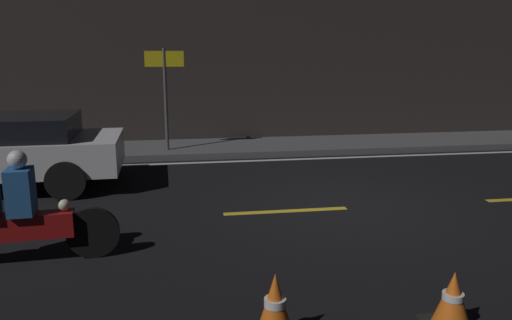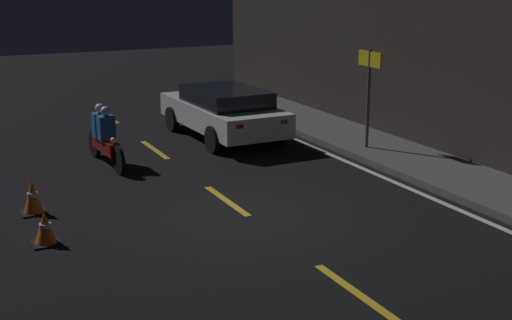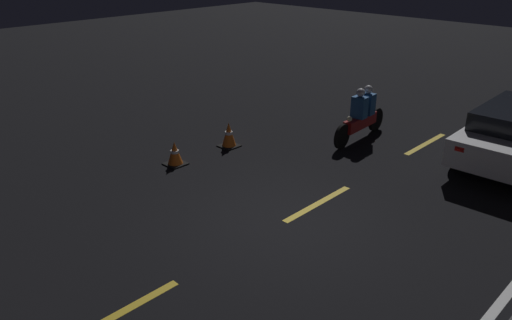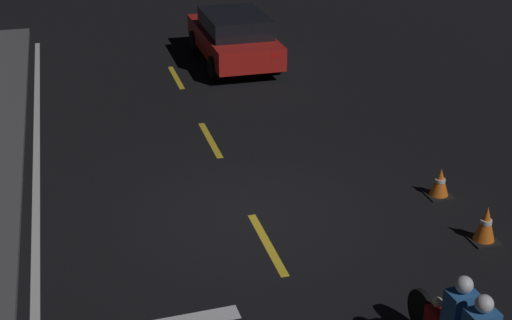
# 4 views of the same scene
# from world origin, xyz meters

# --- Properties ---
(ground_plane) EXTENTS (56.00, 56.00, 0.00)m
(ground_plane) POSITION_xyz_m (0.00, 0.00, 0.00)
(ground_plane) COLOR black
(lane_dash_a) EXTENTS (2.00, 0.14, 0.01)m
(lane_dash_a) POSITION_xyz_m (-10.00, 0.00, 0.00)
(lane_dash_a) COLOR gold
(lane_dash_a) RESTS_ON ground
(lane_dash_b) EXTENTS (2.00, 0.14, 0.01)m
(lane_dash_b) POSITION_xyz_m (-5.50, 0.00, 0.00)
(lane_dash_b) COLOR gold
(lane_dash_b) RESTS_ON ground
(lane_dash_c) EXTENTS (2.00, 0.14, 0.01)m
(lane_dash_c) POSITION_xyz_m (-1.00, 0.00, 0.00)
(lane_dash_c) COLOR gold
(lane_dash_c) RESTS_ON ground
(lane_dash_d) EXTENTS (2.00, 0.14, 0.01)m
(lane_dash_d) POSITION_xyz_m (3.50, 0.00, 0.00)
(lane_dash_d) COLOR gold
(lane_dash_d) RESTS_ON ground
(lane_solid_kerb) EXTENTS (25.20, 0.14, 0.01)m
(lane_solid_kerb) POSITION_xyz_m (0.00, 3.70, 0.00)
(lane_solid_kerb) COLOR silver
(lane_solid_kerb) RESTS_ON ground
(motorcycle) EXTENTS (2.39, 0.40, 1.39)m
(motorcycle) POSITION_xyz_m (-4.67, -1.44, 0.65)
(motorcycle) COLOR black
(motorcycle) RESTS_ON ground
(traffic_cone_near) EXTENTS (0.46, 0.46, 0.64)m
(traffic_cone_near) POSITION_xyz_m (-1.87, -3.51, 0.31)
(traffic_cone_near) COLOR black
(traffic_cone_near) RESTS_ON ground
(traffic_cone_mid) EXTENTS (0.46, 0.46, 0.56)m
(traffic_cone_mid) POSITION_xyz_m (-0.22, -3.57, 0.27)
(traffic_cone_mid) COLOR black
(traffic_cone_mid) RESTS_ON ground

